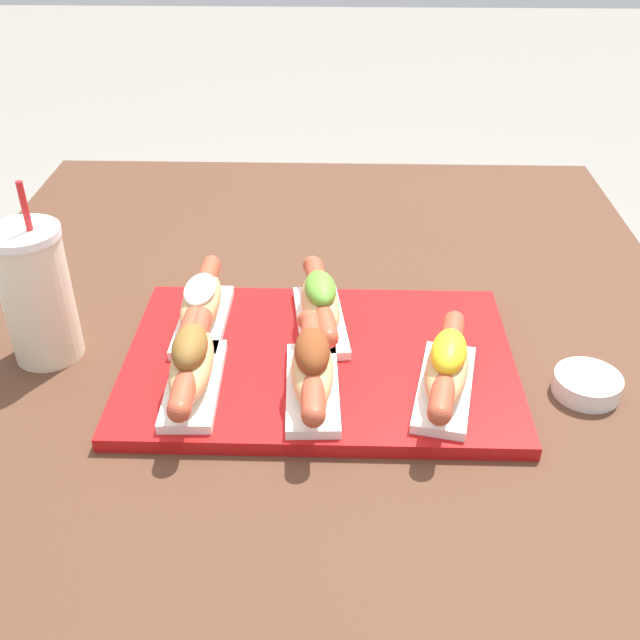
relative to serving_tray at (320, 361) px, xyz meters
The scene contains 10 objects.
ground_plane 0.74m from the serving_tray, 97.34° to the left, with size 12.00×12.00×0.00m, color gray.
patio_table 0.39m from the serving_tray, 97.34° to the left, with size 1.06×1.14×0.72m.
serving_tray is the anchor object (origin of this frame).
hot_dog_0 0.17m from the serving_tray, 154.74° to the right, with size 0.06×0.20×0.08m.
hot_dog_1 0.09m from the serving_tray, 94.83° to the right, with size 0.07×0.20×0.08m.
hot_dog_2 0.17m from the serving_tray, 24.55° to the right, with size 0.09×0.20×0.08m.
hot_dog_3 0.17m from the serving_tray, 157.42° to the left, with size 0.06×0.20×0.06m.
hot_dog_4 0.08m from the serving_tray, 90.77° to the left, with size 0.08×0.20×0.07m.
sauce_bowl 0.32m from the serving_tray, ahead, with size 0.08×0.08×0.02m.
drink_cup 0.36m from the serving_tray, behind, with size 0.09×0.09×0.24m.
Camera 1 is at (0.04, -0.87, 1.29)m, focal length 42.00 mm.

